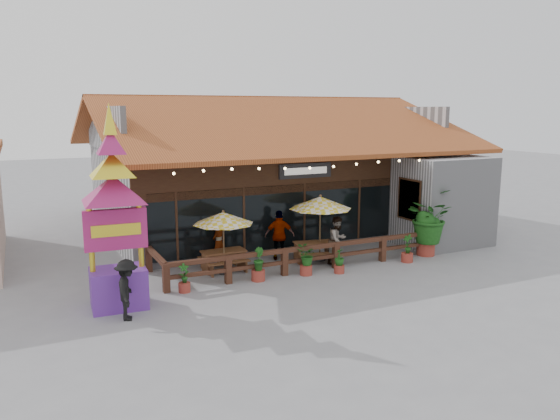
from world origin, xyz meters
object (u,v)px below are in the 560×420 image
picnic_table_left (224,257)px  tropical_plant (427,218)px  picnic_table_right (315,248)px  thai_sign_tower (114,194)px  umbrella_right (320,203)px  pedestrian (127,290)px  umbrella_left (223,218)px

picnic_table_left → tropical_plant: (7.65, -1.42, 0.97)m
picnic_table_right → thai_sign_tower: size_ratio=0.28×
tropical_plant → thai_sign_tower: bearing=-176.7°
umbrella_right → pedestrian: (-7.44, -2.83, -1.32)m
picnic_table_left → picnic_table_right: size_ratio=0.87×
pedestrian → umbrella_left: bearing=-39.5°
umbrella_left → picnic_table_left: 1.46m
thai_sign_tower → tropical_plant: (11.50, 0.66, -1.77)m
umbrella_left → thai_sign_tower: bearing=-154.9°
umbrella_left → pedestrian: umbrella_left is taller
umbrella_left → picnic_table_left: umbrella_left is taller
thai_sign_tower → tropical_plant: size_ratio=2.40×
thai_sign_tower → umbrella_left: bearing=25.1°
umbrella_right → tropical_plant: tropical_plant is taller
picnic_table_left → tropical_plant: 7.84m
picnic_table_left → pedestrian: bearing=-140.7°
umbrella_left → tropical_plant: size_ratio=0.91×
thai_sign_tower → umbrella_right: bearing=13.5°
picnic_table_left → tropical_plant: size_ratio=0.59×
picnic_table_right → umbrella_right: bearing=12.5°
thai_sign_tower → pedestrian: size_ratio=3.72×
umbrella_left → picnic_table_left: size_ratio=1.54×
umbrella_right → pedestrian: 8.07m
umbrella_right → picnic_table_right: (-0.24, -0.05, -1.65)m
thai_sign_tower → picnic_table_left: bearing=28.4°
umbrella_left → umbrella_right: (3.74, 0.04, 0.23)m
umbrella_right → thai_sign_tower: 7.79m
picnic_table_left → pedestrian: (-3.80, -3.11, 0.34)m
thai_sign_tower → pedestrian: bearing=-86.9°
picnic_table_right → tropical_plant: 4.49m
umbrella_right → tropical_plant: bearing=-15.9°
picnic_table_right → tropical_plant: (4.24, -1.09, 0.96)m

